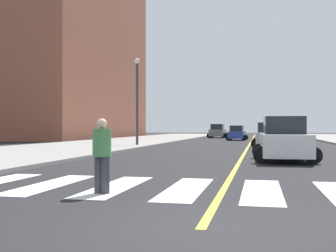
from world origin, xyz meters
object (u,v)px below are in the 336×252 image
(car_blue_nearest, at_px, (237,133))
(car_silver_third, at_px, (269,136))
(pedestrian_crossing, at_px, (102,152))
(street_lamp, at_px, (137,93))
(car_white_second, at_px, (284,140))
(car_red_fifth, at_px, (294,131))
(car_gray_fourth, at_px, (218,131))

(car_blue_nearest, height_order, car_silver_third, car_silver_third)
(pedestrian_crossing, height_order, street_lamp, street_lamp)
(car_white_second, bearing_deg, car_red_fifth, -96.73)
(car_red_fifth, height_order, pedestrian_crossing, car_red_fifth)
(street_lamp, bearing_deg, pedestrian_crossing, -75.44)
(car_white_second, xyz_separation_m, car_silver_third, (-0.41, 12.95, -0.06))
(car_silver_third, xyz_separation_m, car_red_fifth, (3.91, 27.39, 0.10))
(pedestrian_crossing, bearing_deg, car_red_fifth, 91.11)
(car_white_second, bearing_deg, street_lamp, -50.79)
(car_white_second, xyz_separation_m, car_red_fifth, (3.50, 40.34, 0.04))
(car_red_fifth, relative_size, street_lamp, 0.70)
(car_blue_nearest, height_order, car_gray_fourth, car_gray_fourth)
(car_gray_fourth, xyz_separation_m, pedestrian_crossing, (2.31, -50.63, 0.02))
(car_red_fifth, bearing_deg, pedestrian_crossing, 83.48)
(car_blue_nearest, relative_size, car_gray_fourth, 0.87)
(car_white_second, relative_size, car_gray_fourth, 1.01)
(car_silver_third, bearing_deg, pedestrian_crossing, 79.68)
(car_blue_nearest, xyz_separation_m, car_red_fifth, (7.11, 10.60, 0.17))
(car_silver_third, distance_m, car_gray_fourth, 28.06)
(car_gray_fourth, distance_m, car_red_fifth, 10.37)
(car_white_second, distance_m, car_red_fifth, 40.49)
(car_white_second, bearing_deg, car_blue_nearest, -84.85)
(car_gray_fourth, relative_size, pedestrian_crossing, 2.61)
(car_red_fifth, height_order, street_lamp, street_lamp)
(street_lamp, bearing_deg, car_blue_nearest, 69.32)
(car_silver_third, distance_m, street_lamp, 10.51)
(car_red_fifth, bearing_deg, street_lamp, 66.55)
(car_blue_nearest, bearing_deg, car_red_fifth, 58.92)
(car_white_second, bearing_deg, pedestrian_crossing, 64.52)
(pedestrian_crossing, xyz_separation_m, street_lamp, (-5.78, 22.27, 3.22))
(street_lamp, bearing_deg, car_red_fifth, 64.04)
(car_red_fifth, bearing_deg, car_blue_nearest, 58.65)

